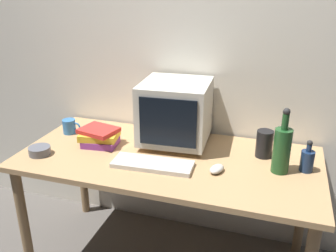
{
  "coord_description": "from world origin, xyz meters",
  "views": [
    {
      "loc": [
        0.55,
        -1.73,
        1.64
      ],
      "look_at": [
        0.0,
        0.0,
        0.91
      ],
      "focal_mm": 39.43,
      "sensor_mm": 36.0,
      "label": 1
    }
  ],
  "objects": [
    {
      "name": "metal_canister",
      "position": [
        0.5,
        0.16,
        0.8
      ],
      "size": [
        0.09,
        0.09,
        0.15
      ],
      "primitive_type": "cylinder",
      "color": "black",
      "rests_on": "desk"
    },
    {
      "name": "book_stack",
      "position": [
        -0.43,
        0.02,
        0.78
      ],
      "size": [
        0.24,
        0.2,
        0.1
      ],
      "color": "#843893",
      "rests_on": "desk"
    },
    {
      "name": "keyboard",
      "position": [
        -0.04,
        -0.13,
        0.74
      ],
      "size": [
        0.43,
        0.17,
        0.02
      ],
      "primitive_type": "cube",
      "rotation": [
        0.0,
        0.0,
        0.05
      ],
      "color": "beige",
      "rests_on": "desk"
    },
    {
      "name": "back_wall",
      "position": [
        0.0,
        0.45,
        1.25
      ],
      "size": [
        4.0,
        0.08,
        2.5
      ],
      "primitive_type": "cube",
      "color": "silver",
      "rests_on": "ground"
    },
    {
      "name": "bottle_short",
      "position": [
        0.72,
        0.06,
        0.79
      ],
      "size": [
        0.07,
        0.07,
        0.17
      ],
      "color": "navy",
      "rests_on": "desk"
    },
    {
      "name": "bottle_tall",
      "position": [
        0.59,
        0.01,
        0.86
      ],
      "size": [
        0.09,
        0.09,
        0.34
      ],
      "color": "#1E4C23",
      "rests_on": "desk"
    },
    {
      "name": "cd_spindle",
      "position": [
        -0.68,
        -0.19,
        0.75
      ],
      "size": [
        0.12,
        0.12,
        0.04
      ],
      "primitive_type": "cylinder",
      "color": "#595B66",
      "rests_on": "desk"
    },
    {
      "name": "desk",
      "position": [
        0.0,
        0.0,
        0.65
      ],
      "size": [
        1.64,
        0.77,
        0.73
      ],
      "color": "tan",
      "rests_on": "ground"
    },
    {
      "name": "computer_mouse",
      "position": [
        0.29,
        -0.09,
        0.75
      ],
      "size": [
        0.09,
        0.11,
        0.04
      ],
      "primitive_type": "ellipsoid",
      "rotation": [
        0.0,
        0.0,
        -0.3
      ],
      "color": "beige",
      "rests_on": "desk"
    },
    {
      "name": "mug",
      "position": [
        -0.69,
        0.12,
        0.78
      ],
      "size": [
        0.12,
        0.08,
        0.09
      ],
      "color": "#3370B2",
      "rests_on": "desk"
    },
    {
      "name": "crt_monitor",
      "position": [
        -0.01,
        0.19,
        0.92
      ],
      "size": [
        0.4,
        0.41,
        0.37
      ],
      "color": "beige",
      "rests_on": "desk"
    }
  ]
}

